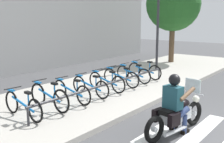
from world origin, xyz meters
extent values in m
cube|color=#B7B2A8|center=(0.00, 4.86, 0.07)|extent=(24.00, 4.40, 0.15)
cube|color=white|center=(-0.19, 0.80, 0.00)|extent=(2.80, 0.40, 0.01)
cube|color=white|center=(-0.19, 1.60, 0.00)|extent=(2.80, 0.40, 0.01)
torus|color=black|center=(0.23, 1.09, 0.30)|extent=(0.62, 0.22, 0.61)
cylinder|color=silver|center=(0.23, 1.09, 0.30)|extent=(0.13, 0.12, 0.11)
torus|color=black|center=(-1.29, 1.37, 0.30)|extent=(0.62, 0.22, 0.61)
cylinder|color=silver|center=(-1.29, 1.37, 0.30)|extent=(0.13, 0.12, 0.11)
cube|color=silver|center=(-0.53, 1.23, 0.44)|extent=(0.89, 0.43, 0.28)
ellipsoid|color=black|center=(-0.32, 1.19, 0.66)|extent=(0.56, 0.37, 0.22)
cube|color=black|center=(-0.74, 1.27, 0.59)|extent=(0.60, 0.37, 0.10)
cube|color=black|center=(-0.87, 1.51, 0.48)|extent=(0.34, 0.17, 0.28)
cube|color=black|center=(-0.95, 1.08, 0.48)|extent=(0.34, 0.17, 0.28)
cylinder|color=silver|center=(0.08, 1.12, 0.86)|extent=(0.14, 0.62, 0.03)
sphere|color=white|center=(0.28, 1.08, 0.66)|extent=(0.18, 0.18, 0.18)
cube|color=silver|center=(0.11, 1.11, 1.04)|extent=(0.11, 0.40, 0.32)
cylinder|color=silver|center=(-0.82, 1.10, 0.18)|extent=(0.77, 0.21, 0.08)
cube|color=#1E4C59|center=(-0.68, 1.26, 0.89)|extent=(0.33, 0.44, 0.52)
sphere|color=black|center=(-0.65, 1.25, 1.29)|extent=(0.26, 0.26, 0.26)
cylinder|color=brown|center=(-0.41, 1.43, 0.97)|extent=(0.53, 0.18, 0.26)
cylinder|color=brown|center=(-0.49, 1.00, 0.97)|extent=(0.53, 0.18, 0.26)
cylinder|color=navy|center=(-0.50, 1.39, 0.53)|extent=(0.46, 0.22, 0.24)
cylinder|color=navy|center=(-0.38, 1.37, 0.23)|extent=(0.11, 0.11, 0.45)
cube|color=black|center=(-0.35, 1.36, 0.04)|extent=(0.25, 0.14, 0.08)
cylinder|color=navy|center=(-0.56, 1.07, 0.53)|extent=(0.46, 0.22, 0.24)
cylinder|color=navy|center=(-0.44, 1.05, 0.23)|extent=(0.11, 0.11, 0.45)
cube|color=black|center=(-0.40, 1.04, 0.04)|extent=(0.25, 0.14, 0.08)
torus|color=black|center=(-2.29, 5.08, 0.46)|extent=(0.09, 0.61, 0.61)
torus|color=black|center=(-2.36, 4.00, 0.46)|extent=(0.09, 0.61, 0.61)
cylinder|color=blue|center=(-2.33, 4.54, 0.52)|extent=(0.12, 0.96, 0.26)
cylinder|color=blue|center=(-2.34, 4.27, 0.68)|extent=(0.04, 0.04, 0.37)
cube|color=black|center=(-2.34, 4.27, 0.86)|extent=(0.11, 0.21, 0.06)
cylinder|color=black|center=(-2.30, 4.97, 0.86)|extent=(0.48, 0.06, 0.03)
cube|color=blue|center=(-2.29, 5.08, 0.79)|extent=(0.10, 0.28, 0.04)
torus|color=black|center=(-1.45, 5.06, 0.49)|extent=(0.10, 0.66, 0.66)
torus|color=black|center=(-1.52, 4.02, 0.49)|extent=(0.10, 0.66, 0.66)
cylinder|color=blue|center=(-1.48, 4.54, 0.56)|extent=(0.12, 0.93, 0.25)
cylinder|color=blue|center=(-1.50, 4.28, 0.72)|extent=(0.04, 0.04, 0.41)
cube|color=black|center=(-1.50, 4.28, 0.93)|extent=(0.11, 0.21, 0.06)
cylinder|color=black|center=(-1.46, 4.96, 0.93)|extent=(0.48, 0.06, 0.03)
cube|color=blue|center=(-1.45, 5.06, 0.85)|extent=(0.10, 0.28, 0.04)
torus|color=black|center=(-0.61, 5.08, 0.46)|extent=(0.09, 0.61, 0.61)
torus|color=black|center=(-0.67, 4.01, 0.46)|extent=(0.09, 0.61, 0.61)
cylinder|color=blue|center=(-0.64, 4.54, 0.52)|extent=(0.12, 0.96, 0.26)
cylinder|color=blue|center=(-0.66, 4.28, 0.68)|extent=(0.04, 0.04, 0.37)
cube|color=black|center=(-0.66, 4.28, 0.86)|extent=(0.11, 0.21, 0.06)
cylinder|color=black|center=(-0.61, 4.97, 0.86)|extent=(0.48, 0.06, 0.03)
cube|color=blue|center=(-0.61, 5.08, 0.79)|extent=(0.10, 0.28, 0.04)
torus|color=black|center=(0.23, 5.07, 0.45)|extent=(0.08, 0.59, 0.59)
torus|color=black|center=(0.17, 4.02, 0.45)|extent=(0.08, 0.59, 0.59)
cylinder|color=blue|center=(0.20, 4.54, 0.51)|extent=(0.12, 0.94, 0.26)
cylinder|color=blue|center=(0.19, 4.28, 0.66)|extent=(0.04, 0.04, 0.36)
cube|color=black|center=(0.19, 4.28, 0.84)|extent=(0.11, 0.21, 0.06)
cylinder|color=black|center=(0.23, 4.96, 0.84)|extent=(0.48, 0.06, 0.03)
cube|color=blue|center=(0.23, 5.07, 0.77)|extent=(0.10, 0.28, 0.04)
torus|color=black|center=(1.08, 5.07, 0.46)|extent=(0.09, 0.60, 0.60)
torus|color=black|center=(1.01, 4.01, 0.46)|extent=(0.09, 0.60, 0.60)
cylinder|color=blue|center=(1.04, 4.54, 0.52)|extent=(0.12, 0.95, 0.26)
cylinder|color=blue|center=(1.03, 4.28, 0.67)|extent=(0.04, 0.04, 0.37)
cube|color=black|center=(1.03, 4.28, 0.85)|extent=(0.11, 0.21, 0.06)
cylinder|color=black|center=(1.07, 4.97, 0.85)|extent=(0.48, 0.06, 0.03)
cube|color=blue|center=(1.08, 5.07, 0.78)|extent=(0.10, 0.28, 0.04)
torus|color=black|center=(1.92, 5.07, 0.46)|extent=(0.09, 0.60, 0.60)
torus|color=black|center=(1.85, 4.01, 0.46)|extent=(0.09, 0.60, 0.60)
cylinder|color=blue|center=(1.89, 4.54, 0.52)|extent=(0.12, 0.95, 0.26)
cylinder|color=blue|center=(1.87, 4.28, 0.67)|extent=(0.04, 0.04, 0.37)
cube|color=black|center=(1.87, 4.28, 0.86)|extent=(0.11, 0.21, 0.06)
cylinder|color=black|center=(1.91, 4.97, 0.86)|extent=(0.48, 0.06, 0.03)
cube|color=blue|center=(1.92, 5.07, 0.78)|extent=(0.10, 0.28, 0.04)
torus|color=black|center=(2.76, 5.06, 0.46)|extent=(0.09, 0.60, 0.60)
torus|color=black|center=(2.70, 4.02, 0.46)|extent=(0.09, 0.60, 0.60)
cylinder|color=blue|center=(2.73, 4.54, 0.52)|extent=(0.12, 0.93, 0.25)
cylinder|color=blue|center=(2.71, 4.28, 0.67)|extent=(0.04, 0.04, 0.37)
cube|color=black|center=(2.71, 4.28, 0.86)|extent=(0.11, 0.21, 0.06)
cylinder|color=black|center=(2.75, 4.96, 0.86)|extent=(0.48, 0.06, 0.03)
cube|color=blue|center=(2.76, 5.06, 0.78)|extent=(0.10, 0.28, 0.04)
torus|color=black|center=(3.60, 5.05, 0.47)|extent=(0.09, 0.62, 0.62)
torus|color=black|center=(3.54, 4.03, 0.47)|extent=(0.09, 0.62, 0.62)
cylinder|color=blue|center=(3.57, 4.54, 0.53)|extent=(0.12, 0.91, 0.25)
cylinder|color=blue|center=(3.55, 4.29, 0.69)|extent=(0.04, 0.04, 0.38)
cube|color=black|center=(3.55, 4.29, 0.88)|extent=(0.11, 0.21, 0.06)
cylinder|color=black|center=(3.60, 4.95, 0.88)|extent=(0.48, 0.06, 0.03)
cube|color=blue|center=(3.60, 5.05, 0.80)|extent=(0.10, 0.28, 0.04)
cylinder|color=#333338|center=(0.62, 3.99, 0.60)|extent=(6.50, 0.07, 0.07)
cylinder|color=#333338|center=(-2.58, 3.99, 0.38)|extent=(0.06, 0.06, 0.45)
cylinder|color=#333338|center=(3.82, 3.99, 0.38)|extent=(0.06, 0.06, 0.45)
cylinder|color=#2D2D33|center=(5.93, 5.26, 2.00)|extent=(0.12, 0.12, 3.99)
cylinder|color=brown|center=(8.38, 5.66, 1.17)|extent=(0.30, 0.30, 2.35)
sphere|color=#235B23|center=(8.38, 5.66, 3.40)|extent=(3.01, 3.01, 3.01)
camera|label=1|loc=(-6.29, -1.33, 2.65)|focal=44.80mm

